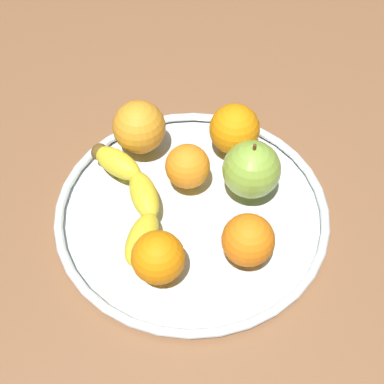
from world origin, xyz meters
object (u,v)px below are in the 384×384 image
(banana, at_px, (133,196))
(orange_front_left, at_px, (248,240))
(apple, at_px, (252,170))
(orange_back_left, at_px, (158,257))
(fruit_bowl, at_px, (192,210))
(orange_center, at_px, (139,127))
(orange_back_right, at_px, (235,129))
(orange_front_right, at_px, (187,166))

(banana, xyz_separation_m, orange_front_left, (-0.13, -0.11, 0.01))
(apple, bearing_deg, orange_back_left, 116.07)
(banana, distance_m, orange_front_left, 0.17)
(fruit_bowl, distance_m, orange_center, 0.14)
(orange_back_right, bearing_deg, banana, 105.74)
(orange_front_left, bearing_deg, orange_back_left, 81.33)
(orange_front_right, height_order, orange_center, orange_center)
(orange_front_left, relative_size, orange_back_right, 0.90)
(apple, bearing_deg, orange_front_right, 59.30)
(orange_back_left, bearing_deg, orange_center, -12.08)
(fruit_bowl, xyz_separation_m, orange_front_left, (-0.10, -0.04, 0.04))
(orange_front_right, relative_size, orange_back_left, 0.95)
(orange_back_left, relative_size, orange_back_right, 0.90)
(banana, bearing_deg, orange_back_left, -177.89)
(orange_center, height_order, orange_back_right, orange_center)
(apple, relative_size, orange_front_right, 1.40)
(orange_back_left, bearing_deg, orange_front_right, -34.70)
(orange_back_left, bearing_deg, banana, -1.15)
(orange_front_right, bearing_deg, apple, -120.70)
(orange_front_right, distance_m, orange_back_right, 0.09)
(orange_front_left, xyz_separation_m, orange_center, (0.23, 0.06, 0.01))
(apple, height_order, orange_center, apple)
(banana, relative_size, orange_front_right, 3.56)
(orange_front_left, xyz_separation_m, orange_back_left, (0.02, 0.11, -0.00))
(apple, height_order, orange_back_right, apple)
(orange_center, bearing_deg, orange_front_right, -155.93)
(fruit_bowl, bearing_deg, apple, -90.81)
(orange_front_right, distance_m, orange_front_left, 0.14)
(orange_front_right, relative_size, orange_front_left, 0.94)
(banana, distance_m, orange_back_left, 0.11)
(orange_front_right, bearing_deg, banana, 97.39)
(fruit_bowl, distance_m, apple, 0.10)
(fruit_bowl, height_order, orange_back_right, orange_back_right)
(orange_front_right, height_order, orange_front_left, orange_front_left)
(fruit_bowl, height_order, orange_center, orange_center)
(orange_front_right, xyz_separation_m, orange_back_right, (0.04, -0.09, 0.01))
(orange_front_left, bearing_deg, fruit_bowl, 20.27)
(orange_back_left, height_order, orange_center, orange_center)
(fruit_bowl, bearing_deg, orange_center, 12.50)
(orange_front_right, xyz_separation_m, orange_center, (0.09, 0.04, 0.01))
(orange_back_right, bearing_deg, orange_front_left, 160.84)
(fruit_bowl, relative_size, apple, 4.29)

